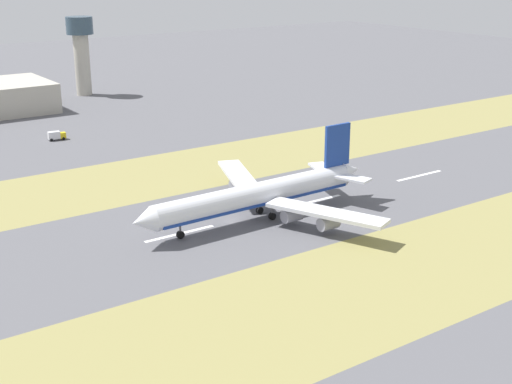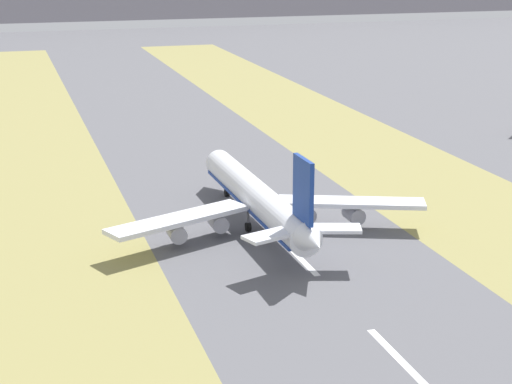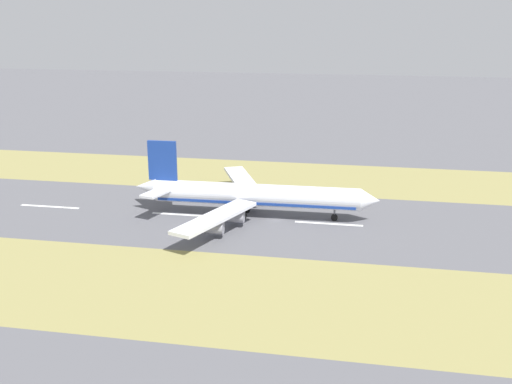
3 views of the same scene
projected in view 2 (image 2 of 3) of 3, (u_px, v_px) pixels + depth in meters
ground_plane at (259, 216)px, 177.93m from camera, size 800.00×800.00×0.00m
grass_median_west at (37, 237)px, 165.45m from camera, size 40.00×600.00×0.01m
grass_median_east at (451, 198)px, 190.41m from camera, size 40.00×600.00×0.01m
centreline_dash_near at (398, 357)px, 117.63m from camera, size 1.20×18.00×0.01m
centreline_dash_mid at (300, 258)px, 154.36m from camera, size 1.20×18.00×0.01m
centreline_dash_far at (240, 197)px, 191.09m from camera, size 1.20×18.00×0.01m
airplane_main_jet at (259, 199)px, 168.66m from camera, size 64.13×67.09×20.20m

